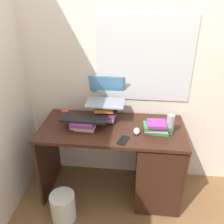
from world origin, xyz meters
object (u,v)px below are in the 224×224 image
object	(u,v)px
computer_mouse	(137,131)
wastebasket	(63,207)
laptop	(106,95)
keyboard	(84,119)
water_bottle	(170,124)
cell_phone	(123,140)
desk	(146,162)
book_stack_side	(157,127)
mug	(66,114)
book_stack_keyboard_riser	(84,124)
book_stack_tall	(105,112)

from	to	relation	value
computer_mouse	wastebasket	bearing A→B (deg)	-152.98
laptop	keyboard	xyz separation A→B (m)	(-0.17, -0.25, -0.13)
water_bottle	wastebasket	distance (m)	1.22
cell_phone	wastebasket	distance (m)	0.85
keyboard	cell_phone	distance (m)	0.41
desk	water_bottle	bearing A→B (deg)	-5.95
book_stack_side	mug	distance (m)	0.89
desk	keyboard	bearing A→B (deg)	-177.78
laptop	cell_phone	xyz separation A→B (m)	(0.20, -0.41, -0.23)
keyboard	wastebasket	xyz separation A→B (m)	(-0.16, -0.35, -0.73)
book_stack_keyboard_riser	wastebasket	world-z (taller)	book_stack_keyboard_riser
wastebasket	book_stack_tall	bearing A→B (deg)	58.32
book_stack_keyboard_riser	computer_mouse	distance (m)	0.48
cell_phone	computer_mouse	bearing A→B (deg)	69.76
book_stack_side	keyboard	world-z (taller)	keyboard
laptop	wastebasket	world-z (taller)	laptop
book_stack_keyboard_riser	keyboard	xyz separation A→B (m)	(0.00, 0.00, 0.05)
keyboard	desk	bearing A→B (deg)	3.55
book_stack_side	book_stack_tall	bearing A→B (deg)	159.86
keyboard	water_bottle	world-z (taller)	water_bottle
book_stack_tall	book_stack_side	size ratio (longest dim) A/B	0.95
water_bottle	book_stack_side	bearing A→B (deg)	-178.80
water_bottle	wastebasket	size ratio (longest dim) A/B	0.64
desk	book_stack_side	world-z (taller)	book_stack_side
book_stack_keyboard_riser	mug	xyz separation A→B (m)	(-0.22, 0.18, -0.00)
water_bottle	computer_mouse	bearing A→B (deg)	-174.09
book_stack_keyboard_riser	water_bottle	distance (m)	0.77
book_stack_side	wastebasket	bearing A→B (deg)	-156.47
book_stack_side	computer_mouse	world-z (taller)	book_stack_side
computer_mouse	book_stack_side	bearing A→B (deg)	9.01
book_stack_tall	cell_phone	xyz separation A→B (m)	(0.20, -0.34, -0.08)
wastebasket	book_stack_side	bearing A→B (deg)	23.53
water_bottle	keyboard	bearing A→B (deg)	-179.68
desk	book_stack_tall	xyz separation A→B (m)	(-0.42, 0.16, 0.44)
book_stack_keyboard_riser	keyboard	bearing A→B (deg)	53.37
keyboard	book_stack_tall	bearing A→B (deg)	48.06
laptop	water_bottle	size ratio (longest dim) A/B	2.00
book_stack_keyboard_riser	computer_mouse	world-z (taller)	book_stack_keyboard_riser
computer_mouse	mug	xyz separation A→B (m)	(-0.70, 0.20, 0.03)
book_stack_keyboard_riser	book_stack_side	world-z (taller)	book_stack_side
laptop	cell_phone	bearing A→B (deg)	-64.56
laptop	mug	bearing A→B (deg)	-169.78
water_bottle	mug	bearing A→B (deg)	170.13
book_stack_side	laptop	distance (m)	0.57
wastebasket	book_stack_keyboard_riser	bearing A→B (deg)	65.80
book_stack_side	laptop	world-z (taller)	laptop
mug	wastebasket	bearing A→B (deg)	-83.07
book_stack_keyboard_riser	cell_phone	size ratio (longest dim) A/B	1.62
book_stack_tall	book_stack_side	world-z (taller)	book_stack_tall
book_stack_tall	computer_mouse	size ratio (longest dim) A/B	2.23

